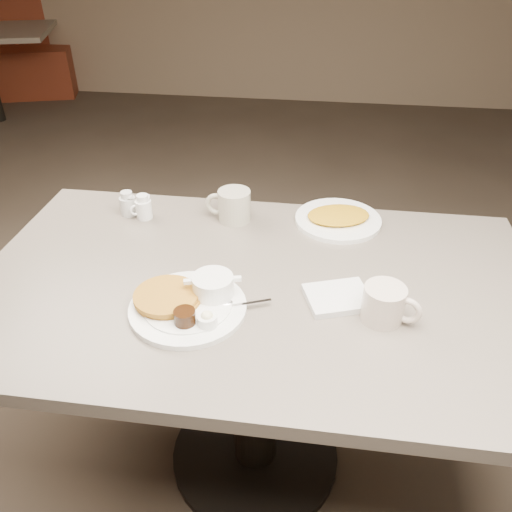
# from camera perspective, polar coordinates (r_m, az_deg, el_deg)

# --- Properties ---
(room) EXTENTS (7.04, 8.04, 2.84)m
(room) POSITION_cam_1_polar(r_m,az_deg,el_deg) (1.12, -0.16, 24.89)
(room) COLOR #4C3F33
(room) RESTS_ON ground
(diner_table) EXTENTS (1.50, 0.90, 0.75)m
(diner_table) POSITION_cam_1_polar(r_m,az_deg,el_deg) (1.49, -0.11, -8.13)
(diner_table) COLOR slate
(diner_table) RESTS_ON ground
(main_plate) EXTENTS (0.38, 0.35, 0.07)m
(main_plate) POSITION_cam_1_polar(r_m,az_deg,el_deg) (1.29, -7.26, -4.86)
(main_plate) COLOR white
(main_plate) RESTS_ON diner_table
(coffee_mug_near) EXTENTS (0.15, 0.13, 0.09)m
(coffee_mug_near) POSITION_cam_1_polar(r_m,az_deg,el_deg) (1.27, 13.99, -5.08)
(coffee_mug_near) COLOR beige
(coffee_mug_near) RESTS_ON diner_table
(napkin) EXTENTS (0.19, 0.17, 0.02)m
(napkin) POSITION_cam_1_polar(r_m,az_deg,el_deg) (1.33, 8.97, -4.52)
(napkin) COLOR silver
(napkin) RESTS_ON diner_table
(coffee_mug_far) EXTENTS (0.15, 0.11, 0.10)m
(coffee_mug_far) POSITION_cam_1_polar(r_m,az_deg,el_deg) (1.63, -2.54, 5.55)
(coffee_mug_far) COLOR #B8B39E
(coffee_mug_far) RESTS_ON diner_table
(creamer_left) EXTENTS (0.07, 0.06, 0.08)m
(creamer_left) POSITION_cam_1_polar(r_m,az_deg,el_deg) (1.69, -12.25, 5.21)
(creamer_left) COLOR white
(creamer_left) RESTS_ON diner_table
(creamer_right) EXTENTS (0.07, 0.07, 0.08)m
(creamer_right) POSITION_cam_1_polar(r_m,az_deg,el_deg) (1.72, -13.88, 5.55)
(creamer_right) COLOR silver
(creamer_right) RESTS_ON diner_table
(hash_plate) EXTENTS (0.34, 0.34, 0.04)m
(hash_plate) POSITION_cam_1_polar(r_m,az_deg,el_deg) (1.66, 8.99, 4.10)
(hash_plate) COLOR white
(hash_plate) RESTS_ON diner_table
(booth_back_left) EXTENTS (1.51, 1.65, 1.12)m
(booth_back_left) POSITION_cam_1_polar(r_m,az_deg,el_deg) (5.85, -25.71, 19.38)
(booth_back_left) COLOR maroon
(booth_back_left) RESTS_ON ground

